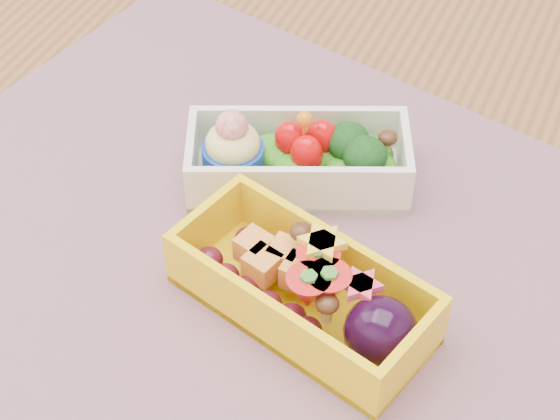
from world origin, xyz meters
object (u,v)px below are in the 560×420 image
at_px(bento_white, 297,159).
at_px(placemat, 268,248).
at_px(bento_yellow, 307,290).
at_px(table, 299,319).

bearing_deg(bento_white, placemat, -107.49).
distance_m(bento_white, bento_yellow, 0.13).
height_order(table, bento_white, bento_white).
distance_m(placemat, bento_white, 0.08).
bearing_deg(bento_yellow, placemat, 152.95).
xyz_separation_m(placemat, bento_white, (-0.01, 0.07, 0.03)).
xyz_separation_m(table, bento_white, (-0.03, 0.05, 0.13)).
bearing_deg(bento_yellow, table, 131.58).
xyz_separation_m(table, bento_yellow, (0.03, -0.07, 0.13)).
relative_size(placemat, bento_white, 3.17).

